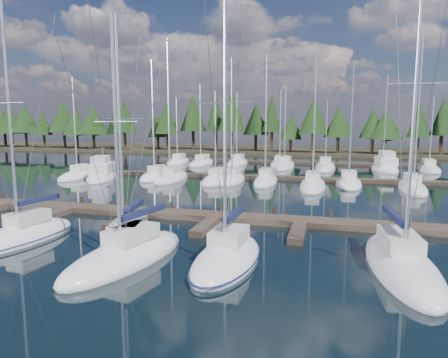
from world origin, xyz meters
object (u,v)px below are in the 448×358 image
(main_dock, at_px, (215,218))
(front_sailboat_2, at_px, (127,248))
(front_sailboat_3, at_px, (127,256))
(front_sailboat_5, at_px, (401,264))
(front_sailboat_4, at_px, (227,258))
(front_sailboat_1, at_px, (24,236))
(motor_yacht_left, at_px, (102,175))
(motor_yacht_right, at_px, (386,167))

(main_dock, bearing_deg, front_sailboat_2, -107.99)
(main_dock, xyz_separation_m, front_sailboat_2, (-2.62, -8.06, 0.08))
(front_sailboat_3, height_order, front_sailboat_5, front_sailboat_5)
(front_sailboat_3, bearing_deg, front_sailboat_4, 11.27)
(front_sailboat_2, bearing_deg, front_sailboat_5, 4.99)
(front_sailboat_1, height_order, front_sailboat_5, front_sailboat_5)
(main_dock, xyz_separation_m, front_sailboat_5, (11.25, -6.85, 0.09))
(front_sailboat_5, bearing_deg, front_sailboat_4, -170.93)
(motor_yacht_left, relative_size, motor_yacht_right, 1.04)
(front_sailboat_3, xyz_separation_m, motor_yacht_right, (17.89, 45.52, 0.24))
(front_sailboat_1, height_order, motor_yacht_left, front_sailboat_1)
(front_sailboat_5, bearing_deg, front_sailboat_2, -175.01)
(front_sailboat_5, bearing_deg, motor_yacht_right, 83.88)
(motor_yacht_right, bearing_deg, front_sailboat_4, -106.14)
(motor_yacht_right, bearing_deg, front_sailboat_3, -111.45)
(front_sailboat_3, relative_size, front_sailboat_5, 0.81)
(front_sailboat_2, relative_size, front_sailboat_5, 0.83)
(front_sailboat_2, height_order, front_sailboat_4, front_sailboat_4)
(main_dock, xyz_separation_m, front_sailboat_4, (3.00, -8.16, 0.09))
(front_sailboat_2, xyz_separation_m, front_sailboat_5, (13.86, 1.21, 0.01))
(front_sailboat_1, bearing_deg, front_sailboat_2, -4.83)
(front_sailboat_1, height_order, front_sailboat_4, front_sailboat_1)
(motor_yacht_right, bearing_deg, front_sailboat_5, -96.12)
(front_sailboat_1, bearing_deg, front_sailboat_4, -3.18)
(front_sailboat_2, xyz_separation_m, front_sailboat_3, (0.61, -1.10, -0.01))
(front_sailboat_3, distance_m, front_sailboat_4, 5.10)
(motor_yacht_right, bearing_deg, front_sailboat_2, -112.61)
(front_sailboat_3, xyz_separation_m, front_sailboat_5, (13.25, 2.31, 0.02))
(main_dock, height_order, motor_yacht_left, motor_yacht_left)
(front_sailboat_1, relative_size, front_sailboat_4, 1.02)
(front_sailboat_2, height_order, motor_yacht_right, front_sailboat_2)
(main_dock, bearing_deg, front_sailboat_4, -69.82)
(front_sailboat_4, distance_m, motor_yacht_right, 46.35)
(main_dock, distance_m, front_sailboat_1, 12.24)
(front_sailboat_3, height_order, motor_yacht_left, front_sailboat_3)
(front_sailboat_2, distance_m, front_sailboat_5, 13.91)
(front_sailboat_1, xyz_separation_m, motor_yacht_right, (25.59, 43.81, 0.22))
(main_dock, distance_m, front_sailboat_3, 9.38)
(front_sailboat_3, bearing_deg, motor_yacht_right, 68.55)
(front_sailboat_1, distance_m, front_sailboat_4, 12.73)
(front_sailboat_4, distance_m, motor_yacht_left, 34.28)
(front_sailboat_5, height_order, motor_yacht_right, front_sailboat_5)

